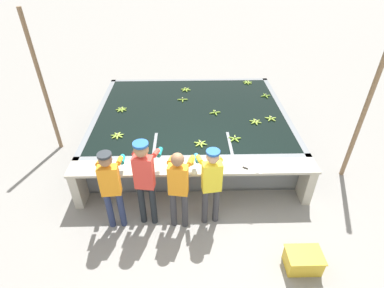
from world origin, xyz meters
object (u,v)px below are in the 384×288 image
at_px(banana_bunch_floating_0, 235,139).
at_px(support_post_right, 365,109).
at_px(banana_bunch_floating_9, 183,99).
at_px(support_post_left, 43,86).
at_px(worker_3, 211,180).
at_px(banana_bunch_floating_2, 271,119).
at_px(banana_bunch_floating_10, 215,113).
at_px(knife_1, 108,170).
at_px(banana_bunch_floating_1, 186,90).
at_px(banana_bunch_floating_4, 255,122).
at_px(worker_1, 145,176).
at_px(crate, 303,260).
at_px(banana_bunch_floating_5, 121,109).
at_px(worker_2, 179,184).
at_px(banana_bunch_floating_7, 117,136).
at_px(banana_bunch_floating_6, 200,144).
at_px(worker_0, 111,184).
at_px(banana_bunch_floating_3, 248,82).
at_px(banana_bunch_floating_8, 266,96).
at_px(knife_0, 249,169).

xyz_separation_m(banana_bunch_floating_0, support_post_right, (2.39, -0.17, 0.75)).
height_order(banana_bunch_floating_9, support_post_left, support_post_left).
xyz_separation_m(worker_3, banana_bunch_floating_2, (1.54, 2.18, -0.09)).
bearing_deg(banana_bunch_floating_2, banana_bunch_floating_10, 166.01).
distance_m(knife_1, support_post_right, 4.92).
xyz_separation_m(banana_bunch_floating_1, banana_bunch_floating_4, (1.56, -1.75, 0.00)).
bearing_deg(worker_1, banana_bunch_floating_1, 79.67).
relative_size(worker_1, banana_bunch_floating_1, 6.18).
distance_m(banana_bunch_floating_2, banana_bunch_floating_10, 1.29).
bearing_deg(crate, banana_bunch_floating_5, 131.96).
bearing_deg(banana_bunch_floating_0, worker_2, -128.04).
bearing_deg(banana_bunch_floating_0, banana_bunch_floating_7, 175.95).
bearing_deg(banana_bunch_floating_6, worker_1, -128.87).
bearing_deg(worker_1, banana_bunch_floating_4, 42.15).
bearing_deg(support_post_left, banana_bunch_floating_2, -2.43).
relative_size(banana_bunch_floating_7, support_post_left, 0.09).
distance_m(worker_1, support_post_left, 3.43).
distance_m(worker_0, banana_bunch_floating_0, 2.66).
relative_size(banana_bunch_floating_7, banana_bunch_floating_10, 1.00).
height_order(worker_1, banana_bunch_floating_10, worker_1).
bearing_deg(knife_1, banana_bunch_floating_9, 64.37).
height_order(banana_bunch_floating_2, banana_bunch_floating_3, same).
relative_size(worker_1, banana_bunch_floating_0, 6.31).
xyz_separation_m(worker_1, banana_bunch_floating_8, (2.78, 3.35, -0.21)).
bearing_deg(banana_bunch_floating_0, knife_0, -83.20).
relative_size(banana_bunch_floating_3, banana_bunch_floating_5, 1.01).
bearing_deg(banana_bunch_floating_0, support_post_left, 166.05).
distance_m(crate, support_post_left, 6.11).
bearing_deg(worker_0, banana_bunch_floating_8, 45.70).
bearing_deg(worker_3, crate, -36.19).
xyz_separation_m(worker_2, crate, (1.91, -0.93, -0.78)).
bearing_deg(banana_bunch_floating_6, banana_bunch_floating_7, 169.05).
distance_m(banana_bunch_floating_0, banana_bunch_floating_4, 0.87).
distance_m(banana_bunch_floating_2, support_post_left, 5.09).
height_order(worker_3, knife_1, worker_3).
relative_size(banana_bunch_floating_2, banana_bunch_floating_10, 0.99).
bearing_deg(banana_bunch_floating_3, banana_bunch_floating_9, -150.63).
height_order(worker_3, banana_bunch_floating_8, worker_3).
bearing_deg(banana_bunch_floating_1, banana_bunch_floating_10, -62.28).
xyz_separation_m(worker_0, banana_bunch_floating_9, (1.16, 3.25, -0.11)).
height_order(banana_bunch_floating_4, banana_bunch_floating_6, same).
height_order(worker_2, banana_bunch_floating_9, worker_2).
xyz_separation_m(banana_bunch_floating_3, banana_bunch_floating_8, (0.32, -0.88, 0.00)).
xyz_separation_m(worker_2, knife_0, (1.25, 0.47, -0.10)).
relative_size(banana_bunch_floating_2, banana_bunch_floating_9, 0.99).
xyz_separation_m(banana_bunch_floating_6, banana_bunch_floating_9, (-0.36, 1.98, 0.00)).
relative_size(worker_3, banana_bunch_floating_7, 5.62).
distance_m(banana_bunch_floating_7, banana_bunch_floating_10, 2.33).
bearing_deg(banana_bunch_floating_7, worker_1, -63.86).
height_order(banana_bunch_floating_1, banana_bunch_floating_5, same).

